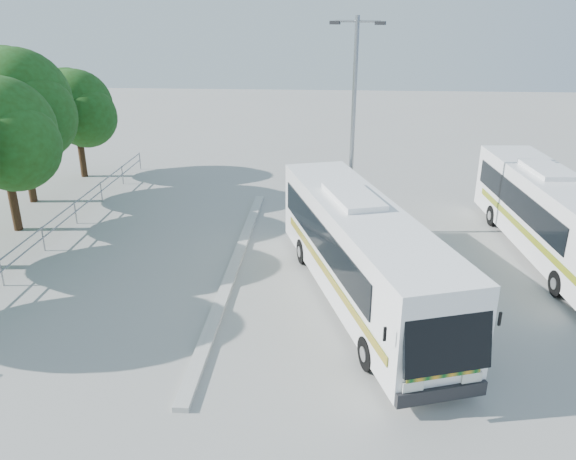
# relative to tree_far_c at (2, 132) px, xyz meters

# --- Properties ---
(ground) EXTENTS (100.00, 100.00, 0.00)m
(ground) POSITION_rel_tree_far_c_xyz_m (12.12, -5.10, -4.26)
(ground) COLOR #979792
(ground) RESTS_ON ground
(kerb_divider) EXTENTS (0.40, 16.00, 0.15)m
(kerb_divider) POSITION_rel_tree_far_c_xyz_m (9.82, -3.10, -4.18)
(kerb_divider) COLOR #B2B2AD
(kerb_divider) RESTS_ON ground
(railing) EXTENTS (0.06, 22.00, 1.00)m
(railing) POSITION_rel_tree_far_c_xyz_m (2.12, -1.10, -3.52)
(railing) COLOR gray
(railing) RESTS_ON ground
(tree_far_c) EXTENTS (4.97, 4.69, 6.49)m
(tree_far_c) POSITION_rel_tree_far_c_xyz_m (0.00, 0.00, 0.00)
(tree_far_c) COLOR #382314
(tree_far_c) RESTS_ON ground
(tree_far_d) EXTENTS (5.62, 5.30, 7.33)m
(tree_far_d) POSITION_rel_tree_far_c_xyz_m (-1.19, 3.70, 0.56)
(tree_far_d) COLOR #382314
(tree_far_d) RESTS_ON ground
(tree_far_e) EXTENTS (4.54, 4.28, 5.92)m
(tree_far_e) POSITION_rel_tree_far_c_xyz_m (-0.51, 8.20, -0.37)
(tree_far_e) COLOR #382314
(tree_far_e) RESTS_ON ground
(coach_main) EXTENTS (5.55, 11.59, 3.17)m
(coach_main) POSITION_rel_tree_far_c_xyz_m (14.29, -5.24, -2.52)
(coach_main) COLOR white
(coach_main) RESTS_ON ground
(coach_adjacent) EXTENTS (2.90, 11.04, 3.03)m
(coach_adjacent) POSITION_rel_tree_far_c_xyz_m (21.64, -0.98, -2.60)
(coach_adjacent) COLOR white
(coach_adjacent) RESTS_ON ground
(lamppost) EXTENTS (2.08, 0.81, 8.67)m
(lamppost) POSITION_rel_tree_far_c_xyz_m (14.12, 0.68, 0.53)
(lamppost) COLOR gray
(lamppost) RESTS_ON ground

